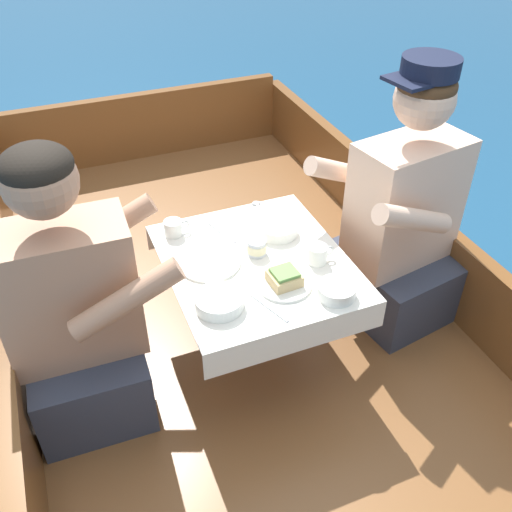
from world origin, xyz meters
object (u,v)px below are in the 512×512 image
at_px(person_starboard, 400,223).
at_px(tin_can, 257,247).
at_px(person_port, 77,315).
at_px(coffee_cup_port, 318,254).
at_px(sandwich, 284,277).
at_px(coffee_cup_starboard, 174,227).

relative_size(person_starboard, tin_can, 15.39).
relative_size(person_port, coffee_cup_port, 10.26).
bearing_deg(sandwich, coffee_cup_starboard, 121.70).
bearing_deg(person_port, sandwich, -12.53).
xyz_separation_m(coffee_cup_starboard, tin_can, (0.23, -0.22, -0.00)).
bearing_deg(coffee_cup_port, person_port, 173.26).
xyz_separation_m(person_starboard, tin_can, (-0.58, -0.00, 0.05)).
bearing_deg(person_starboard, person_port, -8.41).
xyz_separation_m(person_starboard, coffee_cup_starboard, (-0.81, 0.22, 0.05)).
height_order(person_port, coffee_cup_starboard, person_port).
bearing_deg(person_starboard, tin_can, -9.51).
bearing_deg(coffee_cup_starboard, person_starboard, -14.90).
height_order(sandwich, coffee_cup_starboard, sandwich).
relative_size(person_port, sandwich, 9.76).
bearing_deg(tin_can, person_starboard, 0.08).
distance_m(sandwich, tin_can, 0.19).
relative_size(coffee_cup_starboard, tin_can, 1.38).
relative_size(person_starboard, coffee_cup_port, 10.94).
bearing_deg(person_port, coffee_cup_starboard, 33.87).
distance_m(coffee_cup_port, coffee_cup_starboard, 0.52).
distance_m(sandwich, coffee_cup_port, 0.17).
bearing_deg(sandwich, person_port, 165.60).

